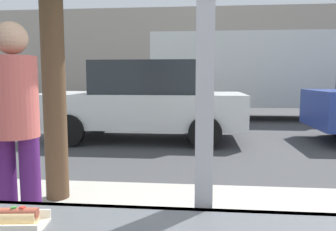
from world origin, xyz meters
TOP-DOWN VIEW (x-y plane):
  - ground_plane at (0.00, 8.00)m, footprint 60.00×60.00m
  - building_facade_far at (0.00, 18.26)m, footprint 28.00×1.20m
  - parked_car_white at (-1.23, 6.43)m, footprint 4.34×2.08m
  - box_truck at (1.95, 10.64)m, footprint 7.29×2.44m
  - pedestrian at (-1.29, 1.33)m, footprint 0.32×0.32m

SIDE VIEW (x-z plane):
  - ground_plane at x=0.00m, z-range 0.00..0.00m
  - parked_car_white at x=-1.23m, z-range 0.01..1.72m
  - pedestrian at x=-1.29m, z-range 0.22..1.85m
  - box_truck at x=1.95m, z-range 0.16..2.93m
  - building_facade_far at x=0.00m, z-range 0.00..5.15m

